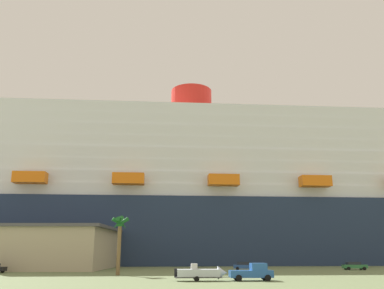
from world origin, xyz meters
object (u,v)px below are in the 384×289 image
(pickup_truck, at_px, (253,272))
(small_boat_on_trailer, at_px, (203,273))
(cruise_ship, at_px, (289,203))
(palm_tree, at_px, (120,229))
(parked_car_green_wagon, at_px, (354,266))
(parked_car_blue_suv, at_px, (245,266))

(pickup_truck, xyz_separation_m, small_boat_on_trailer, (-6.46, -0.68, -0.08))
(cruise_ship, height_order, small_boat_on_trailer, cruise_ship)
(small_boat_on_trailer, relative_size, palm_tree, 0.82)
(palm_tree, xyz_separation_m, parked_car_green_wagon, (43.99, 19.36, -6.29))
(palm_tree, bearing_deg, parked_car_blue_suv, 39.35)
(cruise_ship, xyz_separation_m, pickup_truck, (-19.16, -68.89, -16.94))
(cruise_ship, bearing_deg, parked_car_green_wagon, -83.15)
(cruise_ship, height_order, pickup_truck, cruise_ship)
(parked_car_green_wagon, bearing_deg, palm_tree, -156.25)
(pickup_truck, height_order, parked_car_green_wagon, pickup_truck)
(small_boat_on_trailer, bearing_deg, parked_car_green_wagon, 45.97)
(parked_car_blue_suv, bearing_deg, pickup_truck, -92.94)
(cruise_ship, relative_size, pickup_truck, 43.84)
(cruise_ship, relative_size, palm_tree, 27.19)
(parked_car_green_wagon, bearing_deg, pickup_truck, -127.85)
(cruise_ship, bearing_deg, palm_tree, -124.34)
(cruise_ship, xyz_separation_m, parked_car_green_wagon, (4.60, -38.31, -17.15))
(parked_car_blue_suv, bearing_deg, parked_car_green_wagon, 3.98)
(cruise_ship, height_order, parked_car_blue_suv, cruise_ship)
(cruise_ship, distance_m, palm_tree, 70.68)
(cruise_ship, relative_size, parked_car_green_wagon, 53.39)
(pickup_truck, height_order, small_boat_on_trailer, pickup_truck)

